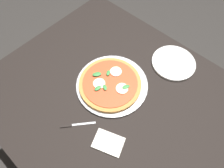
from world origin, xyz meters
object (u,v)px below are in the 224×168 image
(napkin, at_px, (108,143))
(knife, at_px, (73,125))
(dining_table, at_px, (113,103))
(serving_tray, at_px, (112,84))
(pizza, at_px, (110,83))
(plate_white, at_px, (173,63))

(napkin, height_order, knife, napkin)
(napkin, xyz_separation_m, knife, (-0.17, -0.05, -0.00))
(dining_table, distance_m, serving_tray, 0.12)
(knife, bearing_deg, dining_table, 83.12)
(pizza, relative_size, napkin, 2.44)
(serving_tray, xyz_separation_m, pizza, (-0.00, -0.01, 0.02))
(serving_tray, relative_size, napkin, 2.83)
(dining_table, height_order, plate_white, plate_white)
(pizza, bearing_deg, serving_tray, 66.92)
(napkin, distance_m, knife, 0.18)
(serving_tray, relative_size, knife, 2.79)
(serving_tray, height_order, napkin, serving_tray)
(serving_tray, relative_size, plate_white, 1.54)
(plate_white, relative_size, knife, 1.81)
(dining_table, bearing_deg, serving_tray, 138.80)
(serving_tray, bearing_deg, knife, -87.13)
(dining_table, xyz_separation_m, napkin, (0.14, -0.19, 0.10))
(plate_white, height_order, napkin, plate_white)
(pizza, distance_m, knife, 0.27)
(serving_tray, bearing_deg, dining_table, -41.20)
(serving_tray, bearing_deg, napkin, -50.77)
(pizza, xyz_separation_m, knife, (0.02, -0.27, -0.02))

